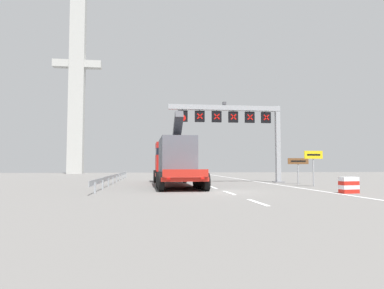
{
  "coord_description": "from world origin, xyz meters",
  "views": [
    {
      "loc": [
        -4.01,
        -19.77,
        1.53
      ],
      "look_at": [
        -0.62,
        7.09,
        3.21
      ],
      "focal_mm": 31.86,
      "sensor_mm": 36.0,
      "label": 1
    }
  ],
  "objects_px": {
    "exit_sign_yellow": "(313,160)",
    "crash_barrier_striped": "(349,185)",
    "overhead_lane_gantry": "(239,121)",
    "heavy_haul_truck_red": "(173,160)",
    "bridge_pylon_distant": "(77,83)",
    "tourist_info_sign_brown": "(298,164)"
  },
  "relations": [
    {
      "from": "exit_sign_yellow",
      "to": "crash_barrier_striped",
      "type": "height_order",
      "value": "exit_sign_yellow"
    },
    {
      "from": "overhead_lane_gantry",
      "to": "heavy_haul_truck_red",
      "type": "xyz_separation_m",
      "value": [
        -6.14,
        -2.42,
        -3.64
      ]
    },
    {
      "from": "heavy_haul_truck_red",
      "to": "crash_barrier_striped",
      "type": "xyz_separation_m",
      "value": [
        9.04,
        -9.9,
        -1.54
      ]
    },
    {
      "from": "overhead_lane_gantry",
      "to": "heavy_haul_truck_red",
      "type": "distance_m",
      "value": 7.54
    },
    {
      "from": "overhead_lane_gantry",
      "to": "exit_sign_yellow",
      "type": "distance_m",
      "value": 8.28
    },
    {
      "from": "crash_barrier_striped",
      "to": "heavy_haul_truck_red",
      "type": "bearing_deg",
      "value": 132.41
    },
    {
      "from": "heavy_haul_truck_red",
      "to": "bridge_pylon_distant",
      "type": "height_order",
      "value": "bridge_pylon_distant"
    },
    {
      "from": "tourist_info_sign_brown",
      "to": "bridge_pylon_distant",
      "type": "distance_m",
      "value": 49.99
    },
    {
      "from": "exit_sign_yellow",
      "to": "tourist_info_sign_brown",
      "type": "xyz_separation_m",
      "value": [
        0.19,
        3.01,
        -0.31
      ]
    },
    {
      "from": "overhead_lane_gantry",
      "to": "exit_sign_yellow",
      "type": "bearing_deg",
      "value": -58.5
    },
    {
      "from": "overhead_lane_gantry",
      "to": "bridge_pylon_distant",
      "type": "xyz_separation_m",
      "value": [
        -21.92,
        36.41,
        11.66
      ]
    },
    {
      "from": "overhead_lane_gantry",
      "to": "crash_barrier_striped",
      "type": "bearing_deg",
      "value": -76.75
    },
    {
      "from": "heavy_haul_truck_red",
      "to": "bridge_pylon_distant",
      "type": "bearing_deg",
      "value": 112.11
    },
    {
      "from": "crash_barrier_striped",
      "to": "bridge_pylon_distant",
      "type": "xyz_separation_m",
      "value": [
        -24.82,
        48.72,
        16.84
      ]
    },
    {
      "from": "overhead_lane_gantry",
      "to": "tourist_info_sign_brown",
      "type": "xyz_separation_m",
      "value": [
        4.07,
        -3.32,
        -3.97
      ]
    },
    {
      "from": "heavy_haul_truck_red",
      "to": "exit_sign_yellow",
      "type": "bearing_deg",
      "value": -21.36
    },
    {
      "from": "exit_sign_yellow",
      "to": "crash_barrier_striped",
      "type": "xyz_separation_m",
      "value": [
        -0.99,
        -5.97,
        -1.53
      ]
    },
    {
      "from": "crash_barrier_striped",
      "to": "bridge_pylon_distant",
      "type": "height_order",
      "value": "bridge_pylon_distant"
    },
    {
      "from": "heavy_haul_truck_red",
      "to": "exit_sign_yellow",
      "type": "distance_m",
      "value": 10.77
    },
    {
      "from": "exit_sign_yellow",
      "to": "tourist_info_sign_brown",
      "type": "bearing_deg",
      "value": 86.48
    },
    {
      "from": "bridge_pylon_distant",
      "to": "overhead_lane_gantry",
      "type": "bearing_deg",
      "value": -58.95
    },
    {
      "from": "heavy_haul_truck_red",
      "to": "exit_sign_yellow",
      "type": "xyz_separation_m",
      "value": [
        10.03,
        -3.92,
        -0.01
      ]
    }
  ]
}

